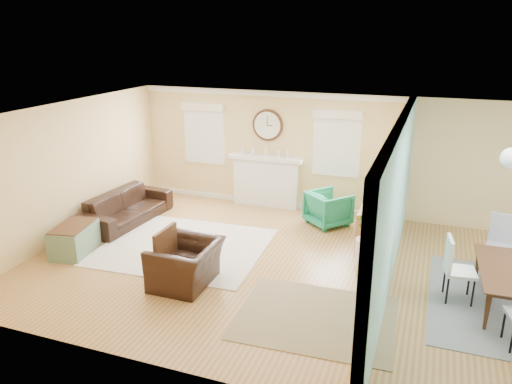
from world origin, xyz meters
TOP-DOWN VIEW (x-y plane):
  - floor at (0.00, 0.00)m, footprint 9.00×9.00m
  - wall_back at (0.00, 3.00)m, footprint 9.00×0.02m
  - wall_front at (0.00, -3.00)m, footprint 9.00×0.02m
  - wall_left at (-4.50, 0.00)m, footprint 0.02×6.00m
  - ceiling at (0.00, 0.00)m, footprint 9.00×6.00m
  - partition at (1.51, 0.28)m, footprint 0.17×6.00m
  - fireplace at (-1.50, 2.88)m, footprint 1.70×0.30m
  - wall_clock at (-1.50, 2.97)m, footprint 0.70×0.07m
  - window_left at (-3.05, 2.95)m, footprint 1.05×0.13m
  - window_right at (0.05, 2.95)m, footprint 1.05×0.13m
  - pendant at (3.00, 0.00)m, footprint 0.30×0.30m
  - rug_cream at (-2.19, 0.18)m, footprint 3.09×2.72m
  - rug_jute at (0.69, -1.31)m, footprint 2.26×1.88m
  - rug_grey at (3.29, -0.05)m, footprint 2.25×2.82m
  - sofa at (-3.91, 0.92)m, footprint 1.00×2.25m
  - eames_chair at (-1.47, -1.07)m, footprint 0.95×1.08m
  - green_chair at (0.09, 2.21)m, footprint 1.08×1.09m
  - trunk at (-3.92, -0.71)m, footprint 0.73×1.02m
  - credenza at (1.12, 1.60)m, footprint 0.53×1.55m
  - tv at (1.10, 1.60)m, footprint 0.18×0.99m
  - garden_stool at (1.10, 0.48)m, footprint 0.36×0.36m
  - potted_plant at (1.10, 0.48)m, footprint 0.41×0.43m
  - dining_chair_n at (3.19, 1.01)m, footprint 0.52×0.52m
  - dining_chair_w at (2.56, -0.11)m, footprint 0.49×0.49m

SIDE VIEW (x-z plane):
  - floor at x=0.00m, z-range 0.00..0.00m
  - rug_grey at x=3.29m, z-range 0.00..0.01m
  - rug_jute at x=0.69m, z-range 0.00..0.01m
  - rug_cream at x=-2.19m, z-range 0.00..0.02m
  - garden_stool at x=1.10m, z-range 0.00..0.53m
  - trunk at x=-3.92m, z-range 0.00..0.53m
  - sofa at x=-3.91m, z-range 0.00..0.64m
  - eames_chair at x=-1.47m, z-range 0.00..0.70m
  - green_chair at x=0.09m, z-range 0.00..0.71m
  - credenza at x=1.12m, z-range 0.00..0.80m
  - dining_chair_w at x=2.56m, z-range 0.09..1.07m
  - dining_chair_n at x=3.19m, z-range 0.09..1.09m
  - fireplace at x=-1.50m, z-range 0.01..1.18m
  - potted_plant at x=1.10m, z-range 0.53..0.91m
  - tv at x=1.10m, z-range 0.80..1.37m
  - wall_back at x=0.00m, z-range 0.00..2.60m
  - wall_front at x=0.00m, z-range 0.00..2.60m
  - wall_left at x=-4.50m, z-range 0.00..2.60m
  - partition at x=1.51m, z-range 0.06..2.66m
  - window_left at x=-3.05m, z-range 0.95..2.37m
  - window_right at x=0.05m, z-range 0.95..2.37m
  - wall_clock at x=-1.50m, z-range 1.50..2.20m
  - pendant at x=3.00m, z-range 1.93..2.48m
  - ceiling at x=0.00m, z-range 2.59..2.61m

